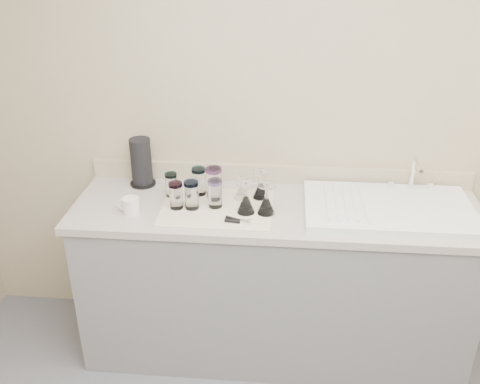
# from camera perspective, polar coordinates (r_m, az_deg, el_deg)

# --- Properties ---
(room_envelope) EXTENTS (3.54, 3.50, 2.52)m
(room_envelope) POSITION_cam_1_polar(r_m,az_deg,el_deg) (1.33, 3.42, -1.04)
(room_envelope) COLOR #55555B
(room_envelope) RESTS_ON ground
(counter_unit) EXTENTS (2.06, 0.62, 0.90)m
(counter_unit) POSITION_cam_1_polar(r_m,az_deg,el_deg) (2.93, 3.67, -9.33)
(counter_unit) COLOR slate
(counter_unit) RESTS_ON ground
(sink_unit) EXTENTS (0.82, 0.50, 0.22)m
(sink_unit) POSITION_cam_1_polar(r_m,az_deg,el_deg) (2.74, 15.59, -1.62)
(sink_unit) COLOR white
(sink_unit) RESTS_ON counter_unit
(dish_towel) EXTENTS (0.55, 0.42, 0.01)m
(dish_towel) POSITION_cam_1_polar(r_m,az_deg,el_deg) (2.67, -2.47, -1.71)
(dish_towel) COLOR white
(dish_towel) RESTS_ON counter_unit
(tumbler_teal) EXTENTS (0.06, 0.06, 0.13)m
(tumbler_teal) POSITION_cam_1_polar(r_m,az_deg,el_deg) (2.77, -7.34, 0.80)
(tumbler_teal) COLOR white
(tumbler_teal) RESTS_ON dish_towel
(tumbler_cyan) EXTENTS (0.07, 0.07, 0.15)m
(tumbler_cyan) POSITION_cam_1_polar(r_m,az_deg,el_deg) (2.77, -4.41, 1.17)
(tumbler_cyan) COLOR white
(tumbler_cyan) RESTS_ON dish_towel
(tumbler_purple) EXTENTS (0.08, 0.08, 0.16)m
(tumbler_purple) POSITION_cam_1_polar(r_m,az_deg,el_deg) (2.73, -2.79, 1.03)
(tumbler_purple) COLOR white
(tumbler_purple) RESTS_ON dish_towel
(tumbler_magenta) EXTENTS (0.07, 0.07, 0.14)m
(tumbler_magenta) POSITION_cam_1_polar(r_m,az_deg,el_deg) (2.65, -6.84, -0.35)
(tumbler_magenta) COLOR white
(tumbler_magenta) RESTS_ON dish_towel
(tumbler_blue) EXTENTS (0.07, 0.07, 0.14)m
(tumbler_blue) POSITION_cam_1_polar(r_m,az_deg,el_deg) (2.64, -5.19, -0.30)
(tumbler_blue) COLOR white
(tumbler_blue) RESTS_ON dish_towel
(tumbler_lavender) EXTENTS (0.07, 0.07, 0.14)m
(tumbler_lavender) POSITION_cam_1_polar(r_m,az_deg,el_deg) (2.64, -2.67, -0.14)
(tumbler_lavender) COLOR white
(tumbler_lavender) RESTS_ON dish_towel
(goblet_back_left) EXTENTS (0.07, 0.07, 0.13)m
(goblet_back_left) POSITION_cam_1_polar(r_m,az_deg,el_deg) (2.73, 0.10, 0.11)
(goblet_back_left) COLOR white
(goblet_back_left) RESTS_ON dish_towel
(goblet_back_right) EXTENTS (0.08, 0.08, 0.15)m
(goblet_back_right) POSITION_cam_1_polar(r_m,az_deg,el_deg) (2.74, 2.22, 0.35)
(goblet_back_right) COLOR white
(goblet_back_right) RESTS_ON dish_towel
(goblet_front_left) EXTENTS (0.09, 0.09, 0.16)m
(goblet_front_left) POSITION_cam_1_polar(r_m,az_deg,el_deg) (2.60, 0.63, -1.11)
(goblet_front_left) COLOR white
(goblet_front_left) RESTS_ON dish_towel
(goblet_front_right) EXTENTS (0.09, 0.09, 0.16)m
(goblet_front_right) POSITION_cam_1_polar(r_m,az_deg,el_deg) (2.59, 2.81, -1.23)
(goblet_front_right) COLOR white
(goblet_front_right) RESTS_ON dish_towel
(can_opener) EXTENTS (0.13, 0.07, 0.02)m
(can_opener) POSITION_cam_1_polar(r_m,az_deg,el_deg) (2.53, -0.21, -3.11)
(can_opener) COLOR silver
(can_opener) RESTS_ON dish_towel
(white_mug) EXTENTS (0.12, 0.09, 0.08)m
(white_mug) POSITION_cam_1_polar(r_m,az_deg,el_deg) (2.66, -11.59, -1.43)
(white_mug) COLOR white
(white_mug) RESTS_ON counter_unit
(paper_towel_roll) EXTENTS (0.14, 0.14, 0.26)m
(paper_towel_roll) POSITION_cam_1_polar(r_m,az_deg,el_deg) (2.91, -10.49, 3.09)
(paper_towel_roll) COLOR black
(paper_towel_roll) RESTS_ON counter_unit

